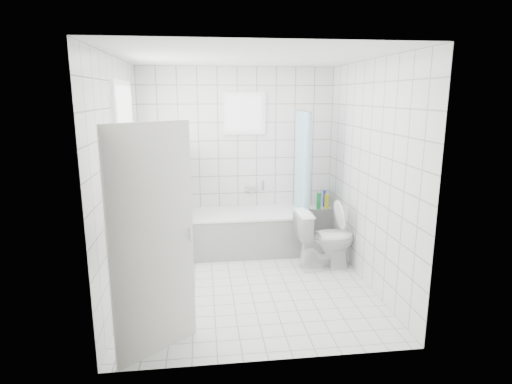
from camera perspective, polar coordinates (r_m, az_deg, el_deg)
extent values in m
plane|color=white|center=(5.20, -0.90, -12.25)|extent=(3.00, 3.00, 0.00)
plane|color=white|center=(4.73, -1.01, 17.61)|extent=(3.00, 3.00, 0.00)
cube|color=white|center=(6.27, -2.45, 4.51)|extent=(2.80, 0.02, 2.60)
cube|color=white|center=(3.35, 1.85, -2.84)|extent=(2.80, 0.02, 2.60)
cube|color=white|center=(4.86, -17.61, 1.47)|extent=(0.02, 3.00, 2.60)
cube|color=white|center=(5.14, 14.77, 2.25)|extent=(0.02, 3.00, 2.60)
cube|color=white|center=(5.09, -16.75, 5.46)|extent=(0.01, 0.90, 1.40)
cube|color=white|center=(6.18, -1.53, 10.44)|extent=(0.50, 0.01, 0.50)
cube|color=white|center=(5.23, -15.75, -2.59)|extent=(0.18, 1.02, 0.08)
cube|color=silver|center=(3.69, -13.55, -6.62)|extent=(0.65, 0.53, 2.00)
cube|color=white|center=(6.15, -1.27, -5.47)|extent=(1.67, 0.75, 0.55)
cube|color=white|center=(6.07, -1.29, -2.87)|extent=(1.69, 0.77, 0.03)
cube|color=white|center=(5.95, -10.00, -1.54)|extent=(0.15, 0.85, 1.50)
cube|color=white|center=(6.61, 8.72, -4.32)|extent=(0.40, 0.24, 0.55)
imported|color=white|center=(5.62, 9.18, -6.19)|extent=(0.79, 0.49, 0.78)
cylinder|color=silver|center=(5.95, 6.34, 10.77)|extent=(0.02, 0.80, 0.02)
cube|color=silver|center=(6.33, -0.71, 0.46)|extent=(0.18, 0.06, 0.06)
imported|color=white|center=(5.18, -15.74, -1.25)|extent=(0.16, 0.16, 0.18)
imported|color=#35E0F2|center=(4.97, -16.10, -1.78)|extent=(0.11, 0.11, 0.19)
imported|color=pink|center=(5.44, -15.35, -0.57)|extent=(0.09, 0.08, 0.18)
imported|color=#FF63B9|center=(4.85, -16.34, -1.29)|extent=(0.17, 0.17, 0.33)
imported|color=silver|center=(5.29, -15.58, -0.21)|extent=(0.13, 0.13, 0.31)
cylinder|color=yellow|center=(6.45, 9.41, -1.21)|extent=(0.06, 0.06, 0.22)
cylinder|color=#1A34D6|center=(6.54, 9.20, -0.86)|extent=(0.06, 0.06, 0.26)
cylinder|color=green|center=(6.40, 8.37, -1.17)|extent=(0.06, 0.06, 0.25)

